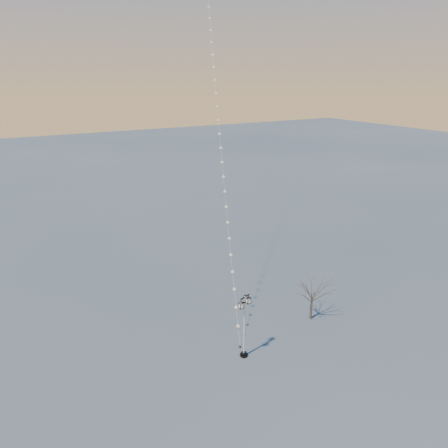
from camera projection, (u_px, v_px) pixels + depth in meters
ground at (243, 359)px, 33.27m from camera, size 300.00×300.00×0.00m
street_lamp at (244, 323)px, 32.50m from camera, size 1.40×0.84×5.76m
bare_tree at (313, 292)px, 37.83m from camera, size 2.51×2.51×4.16m
kite_train at (218, 99)px, 44.58m from camera, size 14.43×33.32×39.05m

